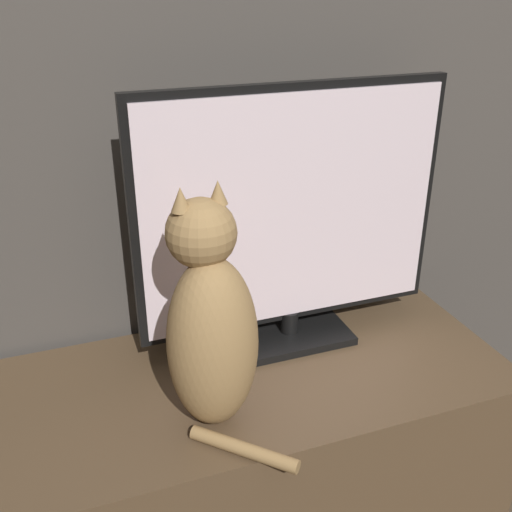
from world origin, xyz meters
The scene contains 4 objects.
wall_back centered at (0.00, 1.22, 1.30)m, with size 4.80×0.05×2.60m.
tv_stand centered at (0.00, 0.92, 0.26)m, with size 1.28×0.53×0.53m.
tv centered at (0.18, 1.03, 0.85)m, with size 0.75×0.18×0.64m.
cat centered at (-0.08, 0.81, 0.75)m, with size 0.22×0.32×0.51m.
Camera 1 is at (-0.34, -0.15, 1.38)m, focal length 42.00 mm.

